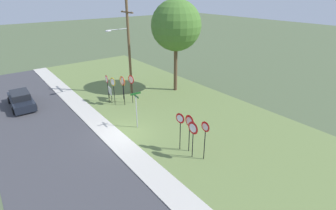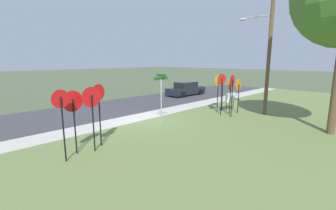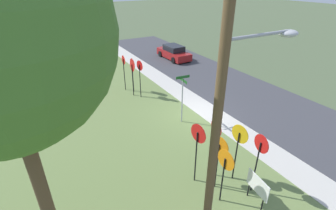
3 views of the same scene
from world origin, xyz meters
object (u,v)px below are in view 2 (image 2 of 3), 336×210
at_px(stop_sign_far_left, 232,86).
at_px(yield_sign_far_left, 73,107).
at_px(stop_sign_near_left, 221,85).
at_px(stop_sign_far_right, 222,84).
at_px(yield_sign_near_right, 92,103).
at_px(parked_hatchback_near, 186,89).
at_px(notice_board, 230,98).
at_px(stop_sign_far_center, 230,88).
at_px(stop_sign_center_tall, 238,89).
at_px(yield_sign_near_left, 98,100).
at_px(street_name_post, 161,94).
at_px(stop_sign_near_right, 218,85).
at_px(yield_sign_far_right, 61,109).
at_px(utility_pole, 268,41).

distance_m(stop_sign_far_left, yield_sign_far_left, 9.76).
distance_m(stop_sign_near_left, stop_sign_far_right, 1.72).
distance_m(yield_sign_near_right, parked_hatchback_near, 16.30).
xyz_separation_m(stop_sign_far_right, notice_board, (-0.50, 0.40, -1.06)).
bearing_deg(stop_sign_near_left, stop_sign_far_center, 163.77).
xyz_separation_m(stop_sign_near_left, notice_board, (-2.01, -0.43, -1.16)).
xyz_separation_m(stop_sign_far_right, stop_sign_center_tall, (0.24, 1.40, -0.22)).
height_order(stop_sign_far_right, yield_sign_near_left, yield_sign_near_left).
xyz_separation_m(yield_sign_near_left, street_name_post, (-4.28, -0.66, -0.27)).
relative_size(stop_sign_center_tall, yield_sign_near_right, 0.89).
distance_m(stop_sign_near_right, stop_sign_far_left, 1.63).
height_order(yield_sign_near_right, street_name_post, street_name_post).
xyz_separation_m(stop_sign_far_right, parked_hatchback_near, (-3.91, -6.68, -1.29)).
bearing_deg(stop_sign_far_left, stop_sign_near_left, -101.93).
xyz_separation_m(stop_sign_near_left, stop_sign_center_tall, (-1.27, 0.57, -0.31)).
distance_m(street_name_post, notice_board, 6.44).
bearing_deg(yield_sign_near_right, yield_sign_far_right, 8.30).
height_order(yield_sign_near_right, yield_sign_far_right, yield_sign_far_right).
xyz_separation_m(stop_sign_far_right, yield_sign_far_left, (11.23, 0.33, -0.03)).
relative_size(yield_sign_far_right, notice_board, 2.10).
relative_size(notice_board, parked_hatchback_near, 0.28).
relative_size(yield_sign_near_left, street_name_post, 0.93).
distance_m(yield_sign_far_right, street_name_post, 6.12).
relative_size(stop_sign_far_right, street_name_post, 0.92).
bearing_deg(notice_board, stop_sign_far_left, 39.05).
bearing_deg(street_name_post, parked_hatchback_near, -141.82).
bearing_deg(stop_sign_near_right, yield_sign_near_right, -3.71).
relative_size(yield_sign_far_left, yield_sign_far_right, 0.95).
xyz_separation_m(yield_sign_near_left, yield_sign_near_right, (0.49, 0.34, -0.01)).
relative_size(stop_sign_far_right, yield_sign_near_right, 1.00).
distance_m(stop_sign_near_left, stop_sign_far_center, 0.73).
bearing_deg(stop_sign_center_tall, yield_sign_near_right, -7.99).
bearing_deg(yield_sign_near_right, notice_board, -177.82).
distance_m(stop_sign_near_left, utility_pole, 4.06).
bearing_deg(stop_sign_far_right, yield_sign_far_left, 9.75).
relative_size(stop_sign_near_right, yield_sign_near_left, 0.98).
bearing_deg(yield_sign_near_left, stop_sign_far_right, 170.26).
bearing_deg(yield_sign_near_left, utility_pole, 155.94).
relative_size(yield_sign_near_left, yield_sign_near_right, 1.01).
bearing_deg(street_name_post, stop_sign_far_left, 159.84).
relative_size(stop_sign_center_tall, parked_hatchback_near, 0.51).
height_order(yield_sign_far_right, parked_hatchback_near, yield_sign_far_right).
xyz_separation_m(stop_sign_center_tall, parked_hatchback_near, (-4.15, -8.07, -1.08)).
bearing_deg(stop_sign_far_left, yield_sign_near_left, -16.78).
distance_m(stop_sign_far_center, stop_sign_center_tall, 0.70).
distance_m(stop_sign_far_right, yield_sign_near_right, 10.62).
bearing_deg(stop_sign_near_right, yield_sign_far_right, -3.20).
bearing_deg(notice_board, stop_sign_center_tall, 61.52).
distance_m(stop_sign_center_tall, yield_sign_far_left, 11.05).
height_order(stop_sign_far_left, parked_hatchback_near, stop_sign_far_left).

